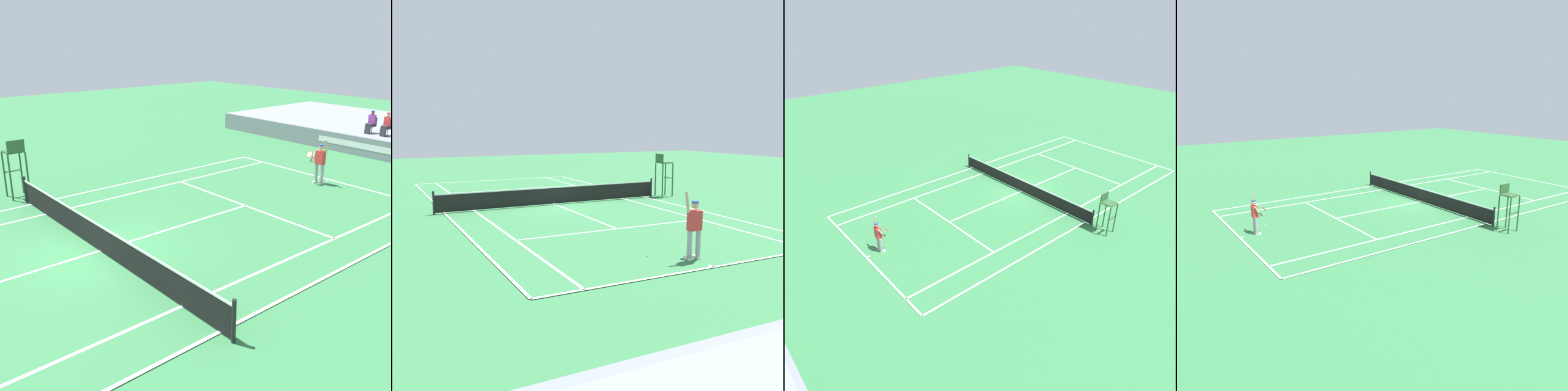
{
  "view_description": "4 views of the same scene",
  "coord_description": "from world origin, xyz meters",
  "views": [
    {
      "loc": [
        12.16,
        -6.25,
        6.4
      ],
      "look_at": [
        0.01,
        3.86,
        1.0
      ],
      "focal_mm": 43.58,
      "sensor_mm": 36.0,
      "label": 1
    },
    {
      "loc": [
        8.85,
        21.6,
        3.99
      ],
      "look_at": [
        0.01,
        3.86,
        1.0
      ],
      "focal_mm": 42.23,
      "sensor_mm": 36.0,
      "label": 2
    },
    {
      "loc": [
        -16.24,
        17.76,
        12.31
      ],
      "look_at": [
        0.01,
        3.86,
        1.0
      ],
      "focal_mm": 34.47,
      "sensor_mm": 36.0,
      "label": 3
    },
    {
      "loc": [
        -19.11,
        16.9,
        7.03
      ],
      "look_at": [
        0.01,
        3.86,
        1.0
      ],
      "focal_mm": 36.54,
      "sensor_mm": 36.0,
      "label": 4
    }
  ],
  "objects": [
    {
      "name": "court",
      "position": [
        0.0,
        0.0,
        0.01
      ],
      "size": [
        11.08,
        23.88,
        0.03
      ],
      "color": "#337542",
      "rests_on": "ground"
    },
    {
      "name": "umpire_chair",
      "position": [
        -6.75,
        0.0,
        1.56
      ],
      "size": [
        0.77,
        0.77,
        2.44
      ],
      "color": "#2D562D",
      "rests_on": "ground"
    },
    {
      "name": "ground_plane",
      "position": [
        0.0,
        0.0,
        0.0
      ],
      "size": [
        80.0,
        80.0,
        0.0
      ],
      "primitive_type": "plane",
      "color": "#337542"
    },
    {
      "name": "net",
      "position": [
        0.0,
        0.0,
        0.52
      ],
      "size": [
        11.98,
        0.1,
        1.07
      ],
      "color": "black",
      "rests_on": "ground"
    },
    {
      "name": "tennis_player",
      "position": [
        0.03,
        11.01,
        0.99
      ],
      "size": [
        0.77,
        0.62,
        2.08
      ],
      "color": "#9E9EA3",
      "rests_on": "ground"
    },
    {
      "name": "tennis_ball",
      "position": [
        1.1,
        10.16,
        0.03
      ],
      "size": [
        0.07,
        0.07,
        0.07
      ],
      "primitive_type": "sphere",
      "color": "#D1E533",
      "rests_on": "ground"
    }
  ]
}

